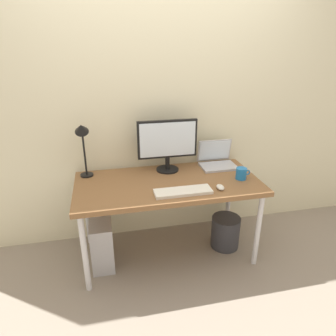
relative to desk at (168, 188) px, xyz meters
The scene contains 11 objects.
ground_plane 0.66m from the desk, ahead, with size 6.00×6.00×0.00m, color gray.
back_wall 0.77m from the desk, 90.00° to the left, with size 4.40×0.04×2.60m, color beige.
desk is the anchor object (origin of this frame).
monitor 0.40m from the desk, 78.70° to the left, with size 0.52×0.20×0.46m.
laptop 0.58m from the desk, 25.61° to the left, with size 0.32×0.26×0.23m.
desk_lamp 0.81m from the desk, 160.43° to the left, with size 0.11×0.16×0.49m.
keyboard 0.24m from the desk, 73.23° to the right, with size 0.44×0.14×0.02m, color silver.
mouse 0.44m from the desk, 31.59° to the right, with size 0.06×0.09×0.03m, color silver.
coffee_mug 0.62m from the desk, ahead, with size 0.12×0.09×0.10m.
computer_tower 0.73m from the desk, behind, with size 0.18×0.36×0.42m, color #B2B2B7.
wastebasket 0.74m from the desk, ahead, with size 0.26×0.26×0.30m, color #333338.
Camera 1 is at (-0.49, -2.21, 1.78)m, focal length 32.41 mm.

